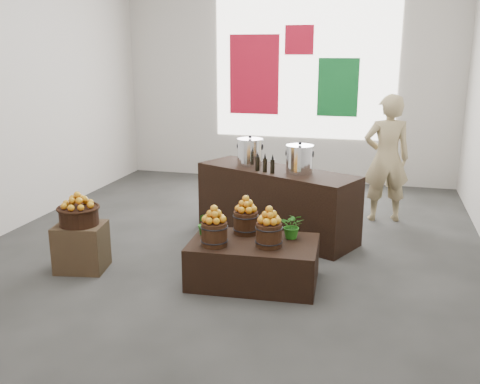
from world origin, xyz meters
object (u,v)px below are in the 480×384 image
(display_table, at_px, (254,262))
(stock_pot_left, at_px, (250,153))
(crate, at_px, (81,247))
(shopper, at_px, (386,159))
(stock_pot_center, at_px, (299,160))
(counter, at_px, (276,202))
(wicker_basket, at_px, (79,216))

(display_table, relative_size, stock_pot_left, 3.93)
(crate, relative_size, shopper, 0.29)
(stock_pot_left, relative_size, stock_pot_center, 1.00)
(counter, height_order, stock_pot_left, stock_pot_left)
(crate, relative_size, counter, 0.24)
(crate, height_order, counter, counter)
(wicker_basket, distance_m, display_table, 1.94)
(stock_pot_left, relative_size, shopper, 0.19)
(crate, xyz_separation_m, stock_pot_left, (1.43, 1.86, 0.77))
(wicker_basket, distance_m, stock_pot_center, 2.66)
(counter, bearing_deg, shopper, 61.40)
(display_table, bearing_deg, shopper, 59.70)
(wicker_basket, height_order, stock_pot_left, stock_pot_left)
(display_table, bearing_deg, stock_pot_center, 76.66)
(stock_pot_left, xyz_separation_m, stock_pot_center, (0.70, -0.32, 0.00))
(stock_pot_center, distance_m, shopper, 1.55)
(crate, bearing_deg, wicker_basket, 0.00)
(wicker_basket, xyz_separation_m, counter, (1.82, 1.68, -0.18))
(crate, height_order, stock_pot_left, stock_pot_left)
(wicker_basket, relative_size, display_table, 0.32)
(display_table, bearing_deg, crate, -178.89)
(crate, height_order, display_table, crate)
(display_table, bearing_deg, counter, 89.03)
(stock_pot_center, relative_size, shopper, 0.19)
(wicker_basket, relative_size, counter, 0.19)
(wicker_basket, xyz_separation_m, shopper, (3.16, 2.68, 0.27))
(stock_pot_left, bearing_deg, display_table, -74.82)
(display_table, distance_m, stock_pot_left, 1.94)
(stock_pot_left, bearing_deg, counter, -24.65)
(stock_pot_left, xyz_separation_m, shopper, (1.74, 0.82, -0.15))
(stock_pot_left, height_order, stock_pot_center, same)
(shopper, bearing_deg, display_table, 49.44)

